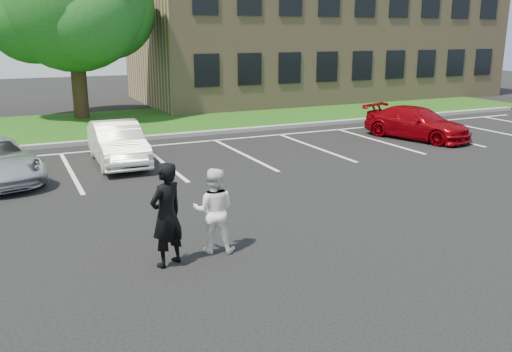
{
  "coord_description": "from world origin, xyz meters",
  "views": [
    {
      "loc": [
        -4.39,
        -8.4,
        4.01
      ],
      "look_at": [
        0.0,
        1.0,
        1.25
      ],
      "focal_mm": 38.0,
      "sensor_mm": 36.0,
      "label": 1
    }
  ],
  "objects_px": {
    "tree": "(74,2)",
    "office_building": "(316,30)",
    "man_white_shirt": "(214,210)",
    "man_black_suit": "(167,215)",
    "car_white_sedan": "(118,143)",
    "car_red_compact": "(417,123)"
  },
  "relations": [
    {
      "from": "man_black_suit",
      "to": "car_white_sedan",
      "type": "distance_m",
      "value": 8.17
    },
    {
      "from": "tree",
      "to": "office_building",
      "type": "bearing_deg",
      "value": 13.5
    },
    {
      "from": "office_building",
      "to": "car_red_compact",
      "type": "bearing_deg",
      "value": -105.61
    },
    {
      "from": "man_black_suit",
      "to": "man_white_shirt",
      "type": "bearing_deg",
      "value": 166.71
    },
    {
      "from": "man_black_suit",
      "to": "car_red_compact",
      "type": "xyz_separation_m",
      "value": [
        12.04,
        7.4,
        -0.33
      ]
    },
    {
      "from": "man_white_shirt",
      "to": "car_red_compact",
      "type": "relative_size",
      "value": 0.38
    },
    {
      "from": "man_black_suit",
      "to": "car_white_sedan",
      "type": "xyz_separation_m",
      "value": [
        0.73,
        8.13,
        -0.29
      ]
    },
    {
      "from": "tree",
      "to": "man_black_suit",
      "type": "relative_size",
      "value": 4.7
    },
    {
      "from": "office_building",
      "to": "tree",
      "type": "relative_size",
      "value": 2.55
    },
    {
      "from": "tree",
      "to": "man_black_suit",
      "type": "bearing_deg",
      "value": -93.3
    },
    {
      "from": "man_white_shirt",
      "to": "car_white_sedan",
      "type": "distance_m",
      "value": 7.9
    },
    {
      "from": "man_white_shirt",
      "to": "man_black_suit",
      "type": "bearing_deg",
      "value": 39.28
    },
    {
      "from": "office_building",
      "to": "man_white_shirt",
      "type": "xyz_separation_m",
      "value": [
        -15.06,
        -21.41,
        -3.35
      ]
    },
    {
      "from": "car_white_sedan",
      "to": "office_building",
      "type": "bearing_deg",
      "value": 42.75
    },
    {
      "from": "man_black_suit",
      "to": "man_white_shirt",
      "type": "height_order",
      "value": "man_black_suit"
    },
    {
      "from": "car_red_compact",
      "to": "man_black_suit",
      "type": "bearing_deg",
      "value": -166.29
    },
    {
      "from": "tree",
      "to": "car_red_compact",
      "type": "height_order",
      "value": "tree"
    },
    {
      "from": "tree",
      "to": "car_white_sedan",
      "type": "distance_m",
      "value": 10.98
    },
    {
      "from": "man_white_shirt",
      "to": "office_building",
      "type": "bearing_deg",
      "value": -99.7
    },
    {
      "from": "office_building",
      "to": "man_white_shirt",
      "type": "height_order",
      "value": "office_building"
    },
    {
      "from": "tree",
      "to": "man_white_shirt",
      "type": "relative_size",
      "value": 5.45
    },
    {
      "from": "office_building",
      "to": "man_white_shirt",
      "type": "distance_m",
      "value": 26.39
    }
  ]
}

